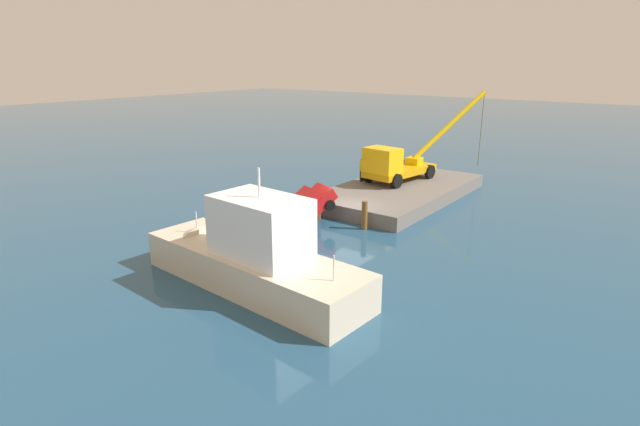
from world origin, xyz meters
The scene contains 8 objects.
ground centered at (0.00, 0.00, 0.00)m, with size 200.00×200.00×0.00m, color navy.
dock centered at (-6.35, 0.00, 0.45)m, with size 13.50×7.01×0.89m, color slate.
crane_truck centered at (-7.18, -0.74, 2.25)m, with size 10.53×5.02×6.16m.
dock_worker centered at (-5.80, -2.81, 1.77)m, with size 0.34×0.34×1.72m.
salvaged_car centered at (2.61, -1.82, 0.70)m, with size 4.69×3.40×3.32m.
moored_yacht centered at (10.07, 0.57, 0.79)m, with size 3.90×13.07×6.48m.
piling_near centered at (1.02, -1.63, 0.94)m, with size 0.42×0.42×1.89m, color brown.
piling_mid centered at (0.91, 1.68, 0.84)m, with size 0.33×0.33×1.68m, color brown.
Camera 1 is at (24.07, 15.98, 9.39)m, focal length 28.00 mm.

